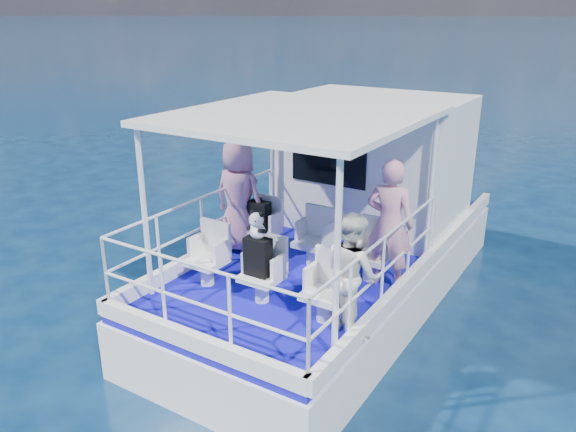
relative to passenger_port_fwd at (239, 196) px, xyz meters
The scene contains 20 objects.
ground 2.16m from the passenger_port_fwd, ahead, with size 2000.00×2000.00×0.00m, color #081E3D.
hull 2.34m from the passenger_port_fwd, 35.32° to the left, with size 3.00×7.00×1.60m, color white.
deck 1.78m from the passenger_port_fwd, 35.32° to the left, with size 2.90×6.90×0.10m, color #100B9F.
cabin 2.53m from the passenger_port_fwd, 60.24° to the left, with size 2.85×2.00×2.20m, color white.
canopy 1.89m from the passenger_port_fwd, 14.11° to the right, with size 3.00×3.20×0.08m, color white.
canopy_posts 1.32m from the passenger_port_fwd, 16.25° to the right, with size 2.77×2.97×2.20m.
railings 1.47m from the passenger_port_fwd, 28.87° to the right, with size 2.84×3.59×1.00m, color white, non-canonical shape.
seat_port_fwd 0.76m from the passenger_port_fwd, 13.76° to the left, with size 0.48×0.46×0.38m, color white.
seat_center_fwd 1.42m from the passenger_port_fwd, ahead, with size 0.48×0.46×0.38m, color white.
seat_stbd_fwd 2.25m from the passenger_port_fwd, ahead, with size 0.48×0.46×0.38m, color white.
seat_port_aft 1.43m from the passenger_port_fwd, 73.92° to the right, with size 0.48×0.46×0.38m, color white.
seat_center_aft 1.87m from the passenger_port_fwd, 44.17° to the right, with size 0.48×0.46×0.38m, color white.
seat_stbd_aft 2.56m from the passenger_port_fwd, 29.46° to the right, with size 0.48×0.46×0.38m, color white.
passenger_port_fwd is the anchor object (origin of this frame).
passenger_stbd_fwd 2.42m from the passenger_port_fwd, ahead, with size 0.64×0.42×1.76m, color pink.
passenger_stbd_aft 2.79m from the passenger_port_fwd, 26.40° to the right, with size 0.70×0.54×1.44m, color silver.
backpack_port 0.43m from the passenger_port_fwd, ahead, with size 0.34×0.19×0.44m, color black.
backpack_center 1.77m from the passenger_port_fwd, 45.65° to the right, with size 0.33×0.19×0.50m, color black.
compact_camera 0.33m from the passenger_port_fwd, 11.18° to the left, with size 0.10×0.06×0.06m, color black.
panda 1.76m from the passenger_port_fwd, 45.68° to the right, with size 0.23×0.19×0.35m, color white, non-canonical shape.
Camera 1 is at (3.67, -6.34, 4.37)m, focal length 35.00 mm.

